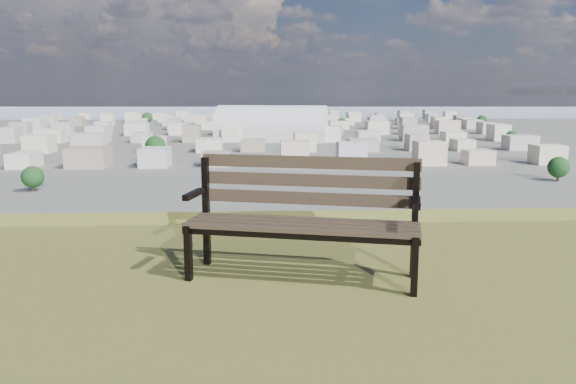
{
  "coord_description": "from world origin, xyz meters",
  "views": [
    {
      "loc": [
        0.95,
        -1.75,
        26.37
      ],
      "look_at": [
        1.25,
        4.23,
        25.3
      ],
      "focal_mm": 35.0,
      "sensor_mm": 36.0,
      "label": 1
    }
  ],
  "objects": [
    {
      "name": "city_trees",
      "position": [
        -26.39,
        319.0,
        4.83
      ],
      "size": [
        406.52,
        387.2,
        9.98
      ],
      "color": "#36281B",
      "rests_on": "ground"
    },
    {
      "name": "bay_water",
      "position": [
        0.0,
        900.0,
        0.0
      ],
      "size": [
        2400.0,
        700.0,
        0.12
      ],
      "primitive_type": "cube",
      "color": "#7F8EA2",
      "rests_on": "ground"
    },
    {
      "name": "park_bench",
      "position": [
        1.28,
        2.32,
        25.5
      ],
      "size": [
        1.77,
        0.94,
        0.88
      ],
      "rotation": [
        0.0,
        0.0,
        -0.25
      ],
      "color": "#3A2E21",
      "rests_on": "hilltop_mesa"
    },
    {
      "name": "city_blocks",
      "position": [
        0.0,
        394.44,
        3.5
      ],
      "size": [
        395.0,
        361.0,
        7.0
      ],
      "color": "beige",
      "rests_on": "ground"
    },
    {
      "name": "far_hills",
      "position": [
        -60.92,
        1402.93,
        25.47
      ],
      "size": [
        2050.0,
        340.0,
        60.0
      ],
      "color": "#8C94AD",
      "rests_on": "ground"
    },
    {
      "name": "arena",
      "position": [
        7.64,
        306.17,
        5.92
      ],
      "size": [
        63.49,
        37.32,
        25.11
      ],
      "rotation": [
        0.0,
        0.0,
        -0.22
      ],
      "color": "silver",
      "rests_on": "ground"
    }
  ]
}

